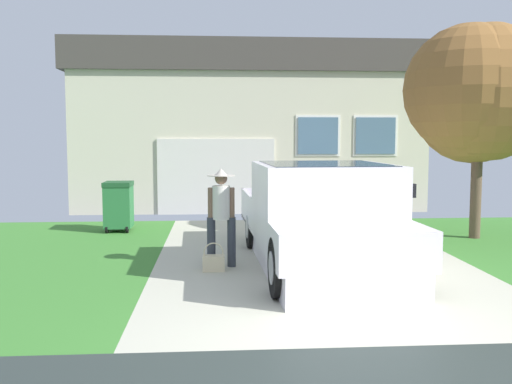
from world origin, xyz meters
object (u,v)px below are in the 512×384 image
person_with_hat (221,211)px  handbag (214,262)px  front_yard_tree (477,95)px  pickup_truck (321,221)px  house_with_garage (246,127)px  wheeled_trash_bin (119,205)px

person_with_hat → handbag: size_ratio=3.54×
front_yard_tree → pickup_truck: bearing=-144.6°
pickup_truck → house_with_garage: 9.73m
handbag → wheeled_trash_bin: (-2.12, 4.03, 0.46)m
front_yard_tree → house_with_garage: bearing=122.3°
handbag → house_with_garage: house_with_garage is taller
pickup_truck → person_with_hat: 1.61m
handbag → house_with_garage: bearing=83.8°
pickup_truck → handbag: 1.83m
person_with_hat → handbag: bearing=-111.1°
pickup_truck → house_with_garage: house_with_garage is taller
front_yard_tree → wheeled_trash_bin: front_yard_tree is taller
person_with_hat → front_yard_tree: front_yard_tree is taller
house_with_garage → front_yard_tree: size_ratio=2.33×
person_with_hat → house_with_garage: 9.49m
house_with_garage → wheeled_trash_bin: house_with_garage is taller
handbag → front_yard_tree: front_yard_tree is taller
front_yard_tree → wheeled_trash_bin: 8.02m
handbag → person_with_hat: bearing=67.1°
person_with_hat → wheeled_trash_bin: person_with_hat is taller
house_with_garage → front_yard_tree: house_with_garage is taller
person_with_hat → pickup_truck: bearing=-6.9°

